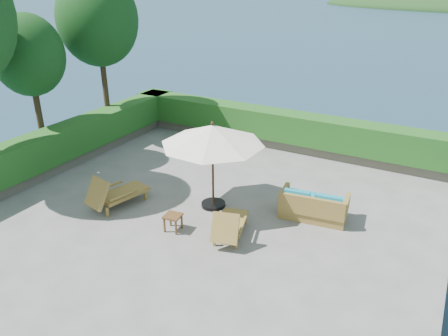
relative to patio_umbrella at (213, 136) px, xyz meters
The scene contains 14 objects.
ground 2.14m from the patio_umbrella, 99.86° to the right, with size 12.00×12.00×0.00m, color gray.
foundation 3.66m from the patio_umbrella, 99.86° to the right, with size 12.00×12.00×3.00m, color #544B42.
ocean 5.10m from the patio_umbrella, 99.86° to the right, with size 600.00×600.00×0.00m, color #163246.
planter_wall_far 5.38m from the patio_umbrella, 91.10° to the left, with size 12.00×0.60×0.36m, color #655E51.
planter_wall_left 6.03m from the patio_umbrella, behind, with size 0.60×12.00×0.36m, color #655E51.
hedge_far 5.19m from the patio_umbrella, 91.10° to the left, with size 12.40×0.90×1.00m, color #154A15.
hedge_left 5.85m from the patio_umbrella, behind, with size 0.90×12.40×1.00m, color #154A15.
tree_mid 6.66m from the patio_umbrella, behind, with size 2.20×2.20×4.83m.
tree_far 7.04m from the patio_umbrella, 156.56° to the left, with size 2.80×2.80×6.03m.
patio_umbrella is the anchor object (origin of this frame).
lounge_left 3.15m from the patio_umbrella, 150.68° to the right, with size 1.07×1.82×0.98m.
lounge_right 2.34m from the patio_umbrella, 45.77° to the right, with size 1.01×1.64×0.88m.
side_table 2.32m from the patio_umbrella, 99.34° to the right, with size 0.45×0.45×0.43m.
wicker_loveseat 3.20m from the patio_umbrella, 15.08° to the left, with size 1.82×1.09×0.84m.
Camera 1 is at (5.44, -8.55, 5.89)m, focal length 35.00 mm.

